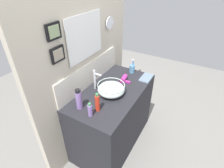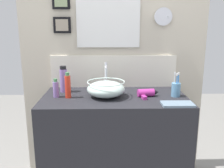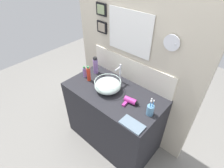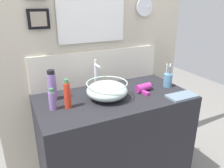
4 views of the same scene
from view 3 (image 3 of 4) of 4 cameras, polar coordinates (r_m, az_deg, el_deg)
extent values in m
plane|color=gray|center=(2.61, 0.35, -16.88)|extent=(6.00, 6.00, 0.00)
cube|color=#232328|center=(2.28, 0.40, -10.70)|extent=(1.15, 0.62, 0.85)
cube|color=beige|center=(2.02, 6.96, 9.11)|extent=(1.65, 0.06, 2.34)
cube|color=silver|center=(2.08, 5.99, 4.53)|extent=(1.13, 0.02, 0.29)
cube|color=white|center=(1.90, 5.75, 16.40)|extent=(0.49, 0.01, 0.40)
cube|color=white|center=(1.90, 5.62, 16.35)|extent=(0.55, 0.01, 0.46)
cylinder|color=silver|center=(1.66, 18.88, 12.59)|extent=(0.15, 0.01, 0.15)
cylinder|color=silver|center=(1.66, 20.30, 12.28)|extent=(0.01, 0.06, 0.01)
cube|color=black|center=(2.10, -3.51, 23.18)|extent=(0.15, 0.02, 0.14)
cube|color=gray|center=(2.09, -3.70, 23.13)|extent=(0.11, 0.01, 0.10)
cube|color=black|center=(2.15, -3.30, 18.05)|extent=(0.15, 0.02, 0.14)
cube|color=gray|center=(2.15, -3.48, 17.98)|extent=(0.11, 0.01, 0.10)
ellipsoid|color=silver|center=(1.96, -1.38, -0.50)|extent=(0.30, 0.30, 0.13)
torus|color=silver|center=(1.93, -1.41, 0.87)|extent=(0.30, 0.30, 0.01)
torus|color=#B2B7BC|center=(2.00, -1.36, -1.83)|extent=(0.11, 0.11, 0.01)
cylinder|color=silver|center=(2.07, 2.67, 3.20)|extent=(0.02, 0.02, 0.21)
cylinder|color=silver|center=(1.98, 1.91, 4.95)|extent=(0.02, 0.09, 0.02)
cylinder|color=silver|center=(2.00, 2.77, 6.07)|extent=(0.02, 0.02, 0.03)
cylinder|color=#B22D8C|center=(1.84, 6.02, -5.36)|extent=(0.14, 0.08, 0.06)
cone|color=black|center=(1.81, 8.39, -6.37)|extent=(0.05, 0.06, 0.05)
cube|color=#B22D8C|center=(1.83, 4.32, -6.31)|extent=(0.04, 0.09, 0.02)
cylinder|color=#598CB2|center=(1.73, 12.36, -8.35)|extent=(0.07, 0.07, 0.11)
cylinder|color=blue|center=(1.71, 13.02, -7.69)|extent=(0.01, 0.01, 0.17)
cube|color=white|center=(1.64, 13.47, -5.37)|extent=(0.01, 0.01, 0.02)
cylinder|color=white|center=(1.72, 12.40, -7.14)|extent=(0.01, 0.01, 0.17)
cube|color=white|center=(1.66, 12.83, -4.82)|extent=(0.01, 0.01, 0.02)
cylinder|color=blue|center=(1.70, 12.21, -7.82)|extent=(0.01, 0.01, 0.17)
cube|color=white|center=(1.64, 12.63, -5.54)|extent=(0.01, 0.01, 0.02)
cylinder|color=red|center=(2.11, -7.64, 3.11)|extent=(0.04, 0.04, 0.18)
cylinder|color=#3F7F4C|center=(2.06, -7.87, 5.41)|extent=(0.03, 0.03, 0.03)
cylinder|color=#8C6BB2|center=(2.20, -8.93, 3.72)|extent=(0.04, 0.04, 0.12)
cylinder|color=#3F7F4C|center=(2.16, -9.11, 5.34)|extent=(0.03, 0.03, 0.02)
cylinder|color=#8C6BB2|center=(2.24, -5.39, 5.83)|extent=(0.06, 0.06, 0.19)
cylinder|color=black|center=(2.19, -5.56, 8.30)|extent=(0.05, 0.05, 0.03)
cube|color=slate|center=(1.65, 6.60, -13.00)|extent=(0.23, 0.13, 0.02)
camera|label=1|loc=(2.44, -45.94, 25.60)|focal=28.00mm
camera|label=2|loc=(1.50, -67.97, -19.17)|focal=40.00mm
camera|label=4|loc=(1.79, -50.81, 3.22)|focal=35.00mm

